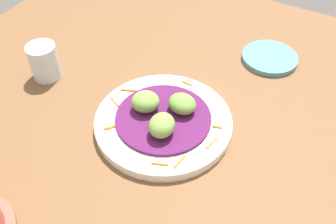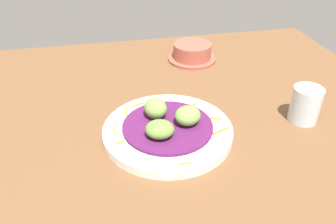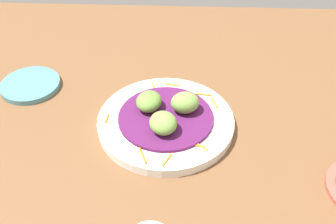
% 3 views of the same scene
% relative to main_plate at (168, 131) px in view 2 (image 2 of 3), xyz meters
% --- Properties ---
extents(table_surface, '(1.10, 1.10, 0.02)m').
position_rel_main_plate_xyz_m(table_surface, '(-0.02, -0.03, -0.02)').
color(table_surface, brown).
rests_on(table_surface, ground).
extents(main_plate, '(0.26, 0.26, 0.02)m').
position_rel_main_plate_xyz_m(main_plate, '(0.00, 0.00, 0.00)').
color(main_plate, white).
rests_on(main_plate, table_surface).
extents(cabbage_bed, '(0.18, 0.18, 0.01)m').
position_rel_main_plate_xyz_m(cabbage_bed, '(0.00, -0.00, 0.01)').
color(cabbage_bed, '#51194C').
rests_on(cabbage_bed, main_plate).
extents(carrot_garnish, '(0.22, 0.23, 0.00)m').
position_rel_main_plate_xyz_m(carrot_garnish, '(0.02, -0.01, 0.01)').
color(carrot_garnish, orange).
rests_on(carrot_garnish, main_plate).
extents(guac_scoop_left, '(0.07, 0.07, 0.04)m').
position_rel_main_plate_xyz_m(guac_scoop_left, '(-0.00, -0.04, 0.03)').
color(guac_scoop_left, '#759E47').
rests_on(guac_scoop_left, cabbage_bed).
extents(guac_scoop_center, '(0.06, 0.06, 0.04)m').
position_rel_main_plate_xyz_m(guac_scoop_center, '(0.04, 0.02, 0.04)').
color(guac_scoop_center, '#759E47').
rests_on(guac_scoop_center, cabbage_bed).
extents(guac_scoop_right, '(0.06, 0.07, 0.03)m').
position_rel_main_plate_xyz_m(guac_scoop_right, '(-0.03, 0.02, 0.03)').
color(guac_scoop_right, olive).
rests_on(guac_scoop_right, cabbage_bed).
extents(terracotta_bowl, '(0.14, 0.14, 0.05)m').
position_rel_main_plate_xyz_m(terracotta_bowl, '(0.34, -0.14, 0.01)').
color(terracotta_bowl, '#A85142').
rests_on(terracotta_bowl, table_surface).
extents(water_glass, '(0.06, 0.06, 0.08)m').
position_rel_main_plate_xyz_m(water_glass, '(-0.01, -0.30, 0.03)').
color(water_glass, silver).
rests_on(water_glass, table_surface).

